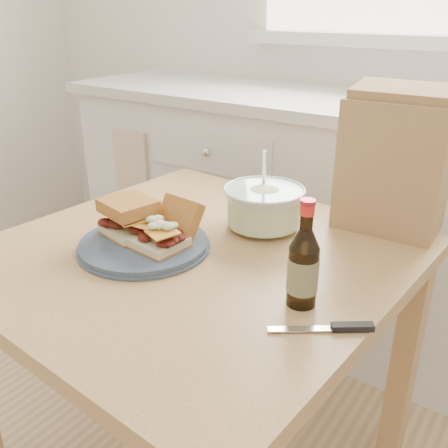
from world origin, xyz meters
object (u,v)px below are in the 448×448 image
Objects in this scene: plate at (144,245)px; coleslaw_bowl at (264,209)px; dining_table at (196,291)px; paper_bag at (394,166)px; beer_bottle at (303,267)px.

plate is 1.45× the size of coleslaw_bowl.
plate is at bearing -122.98° from coleslaw_bowl.
coleslaw_bowl is (0.06, 0.20, 0.16)m from dining_table.
plate is 0.93× the size of paper_bag.
paper_bag reaches higher than coleslaw_bowl.
plate is 0.41m from beer_bottle.
beer_bottle is (0.30, -0.06, 0.19)m from dining_table.
dining_table is 0.56m from paper_bag.
beer_bottle is at bearing -7.31° from dining_table.
plate is at bearing -146.04° from dining_table.
paper_bag reaches higher than dining_table.
coleslaw_bowl is 0.33m from paper_bag.
dining_table is 4.54× the size of beer_bottle.
dining_table is 3.22× the size of plate.
paper_bag reaches higher than beer_bottle.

